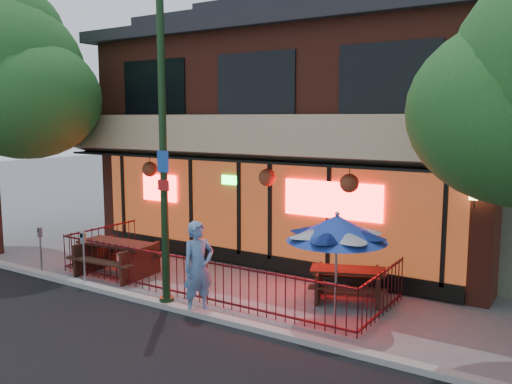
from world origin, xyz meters
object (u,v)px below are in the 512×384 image
at_px(pedestrian, 198,268).
at_px(parking_meter_far, 40,243).
at_px(picnic_table_right, 348,279).
at_px(picnic_table_left, 117,253).
at_px(patio_umbrella, 337,228).
at_px(parking_meter_near, 84,250).
at_px(street_light, 163,163).

xyz_separation_m(pedestrian, parking_meter_far, (-5.24, -0.05, -0.12)).
xyz_separation_m(picnic_table_right, pedestrian, (-2.30, -2.51, 0.51)).
bearing_deg(picnic_table_left, picnic_table_right, 13.89).
xyz_separation_m(picnic_table_right, parking_meter_far, (-7.54, -2.56, 0.39)).
bearing_deg(patio_umbrella, parking_meter_far, -172.07).
distance_m(pedestrian, parking_meter_near, 3.54).
distance_m(picnic_table_right, patio_umbrella, 2.10).
xyz_separation_m(picnic_table_right, patio_umbrella, (0.36, -1.46, 1.47)).
relative_size(picnic_table_left, patio_umbrella, 0.95).
distance_m(picnic_table_left, pedestrian, 3.75).
bearing_deg(patio_umbrella, pedestrian, -158.45).
bearing_deg(street_light, picnic_table_right, 38.95).
height_order(picnic_table_right, pedestrian, pedestrian).
bearing_deg(street_light, pedestrian, 3.52).
bearing_deg(picnic_table_left, parking_meter_far, -146.45).
bearing_deg(picnic_table_left, parking_meter_near, -88.06).
height_order(patio_umbrella, parking_meter_near, patio_umbrella).
distance_m(street_light, patio_umbrella, 3.88).
xyz_separation_m(street_light, picnic_table_left, (-2.72, 1.10, -2.57)).
bearing_deg(picnic_table_right, patio_umbrella, -76.25).
bearing_deg(parking_meter_far, picnic_table_left, 33.55).
relative_size(picnic_table_left, picnic_table_right, 1.06).
bearing_deg(pedestrian, patio_umbrella, -47.19).
relative_size(patio_umbrella, pedestrian, 1.16).
xyz_separation_m(street_light, patio_umbrella, (3.52, 1.10, -1.20)).
relative_size(picnic_table_left, pedestrian, 1.09).
relative_size(street_light, parking_meter_near, 5.20).
relative_size(pedestrian, parking_meter_far, 1.55).
bearing_deg(pedestrian, parking_meter_far, 111.82).
height_order(picnic_table_left, parking_meter_near, parking_meter_near).
distance_m(picnic_table_left, patio_umbrella, 6.39).
xyz_separation_m(street_light, parking_meter_far, (-4.38, 0.00, -2.28)).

